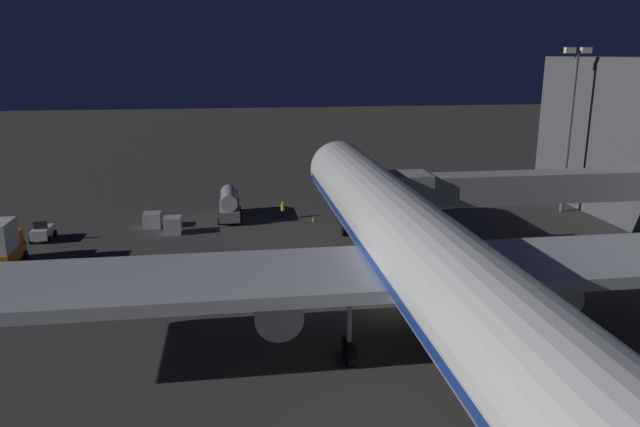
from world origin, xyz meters
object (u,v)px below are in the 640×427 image
airliner_at_gate (428,265)px  catering_truck (3,243)px  pushback_tug (43,232)px  ground_crew_near_nose_gear (283,209)px  jet_bridge (510,188)px  apron_floodlight_mast (571,119)px  fuel_tanker (229,203)px  traffic_cone_nose_starboard (314,219)px  baggage_container_mid_row (173,225)px  baggage_container_near_belt (152,220)px  traffic_cone_nose_port (355,217)px

airliner_at_gate → catering_truck: airliner_at_gate is taller
pushback_tug → ground_crew_near_nose_gear: pushback_tug is taller
airliner_at_gate → pushback_tug: 39.47m
jet_bridge → airliner_at_gate: bearing=53.2°
apron_floodlight_mast → airliner_at_gate: bearing=49.7°
catering_truck → pushback_tug: (-1.04, -6.91, -1.16)m
jet_bridge → catering_truck: (42.17, -2.94, -3.93)m
fuel_tanker → traffic_cone_nose_starboard: (-8.67, 2.59, -1.37)m
ground_crew_near_nose_gear → baggage_container_mid_row: bearing=19.5°
ground_crew_near_nose_gear → baggage_container_near_belt: bearing=6.1°
jet_bridge → traffic_cone_nose_port: jet_bridge is taller
jet_bridge → traffic_cone_nose_starboard: 20.60m
baggage_container_mid_row → catering_truck: bearing=30.2°
baggage_container_near_belt → apron_floodlight_mast: bearing=179.8°
apron_floodlight_mast → ground_crew_near_nose_gear: (30.78, -1.60, -9.22)m
traffic_cone_nose_port → baggage_container_near_belt: bearing=-0.4°
airliner_at_gate → catering_truck: 35.77m
fuel_tanker → traffic_cone_nose_starboard: size_ratio=11.98×
ground_crew_near_nose_gear → catering_truck: bearing=25.5°
pushback_tug → traffic_cone_nose_starboard: bearing=-173.5°
baggage_container_near_belt → traffic_cone_nose_port: (-20.77, 0.14, -0.48)m
pushback_tug → baggage_container_mid_row: bearing=-177.2°
baggage_container_mid_row → traffic_cone_nose_starboard: baggage_container_mid_row is taller
catering_truck → ground_crew_near_nose_gear: catering_truck is taller
airliner_at_gate → baggage_container_mid_row: bearing=-59.5°
baggage_container_mid_row → traffic_cone_nose_port: size_ratio=3.23×
pushback_tug → baggage_container_near_belt: 10.10m
jet_bridge → baggage_container_near_belt: size_ratio=13.31×
pushback_tug → baggage_container_mid_row: (-11.84, -0.59, 0.04)m
baggage_container_mid_row → traffic_cone_nose_port: (-18.55, -2.36, -0.55)m
ground_crew_near_nose_gear → traffic_cone_nose_port: bearing=168.3°
apron_floodlight_mast → fuel_tanker: apron_floodlight_mast is taller
baggage_container_near_belt → jet_bridge: bearing=157.7°
baggage_container_near_belt → traffic_cone_nose_starboard: 16.38m
catering_truck → airliner_at_gate: bearing=145.3°
airliner_at_gate → fuel_tanker: airliner_at_gate is taller
apron_floodlight_mast → baggage_container_near_belt: 45.08m
airliner_at_gate → apron_floodlight_mast: bearing=-130.3°
airliner_at_gate → pushback_tug: bearing=-43.9°
ground_crew_near_nose_gear → pushback_tug: bearing=11.1°
fuel_tanker → baggage_container_near_belt: size_ratio=3.60×
jet_bridge → pushback_tug: 42.60m
pushback_tug → traffic_cone_nose_starboard: size_ratio=5.04×
airliner_at_gate → pushback_tug: airliner_at_gate is taller
catering_truck → baggage_container_mid_row: catering_truck is taller
ground_crew_near_nose_gear → traffic_cone_nose_port: size_ratio=3.33×
baggage_container_near_belt → fuel_tanker: bearing=-162.4°
airliner_at_gate → baggage_container_mid_row: size_ratio=35.31×
fuel_tanker → baggage_container_near_belt: 8.13m
jet_bridge → traffic_cone_nose_port: bearing=-50.0°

